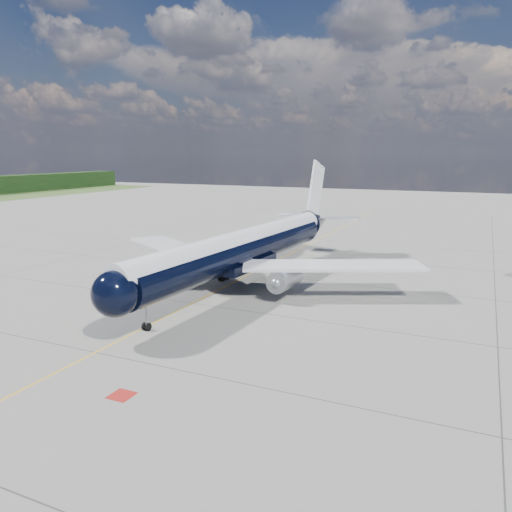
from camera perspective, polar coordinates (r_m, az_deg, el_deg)
The scene contains 4 objects.
ground at distance 71.98m, azimuth 1.11°, elevation -1.16°, with size 320.00×320.00×0.00m, color gray.
taxiway_centerline at distance 67.55m, azimuth -0.58°, elevation -2.02°, with size 0.16×160.00×0.01m, color #FFB40D.
red_marking at distance 36.01m, azimuth -15.10°, elevation -15.12°, with size 1.60×1.60×0.01m, color maroon.
main_airliner at distance 61.30m, azimuth -1.08°, elevation 1.01°, with size 42.57×51.91×14.99m.
Camera 1 is at (27.92, -34.39, 16.01)m, focal length 35.00 mm.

